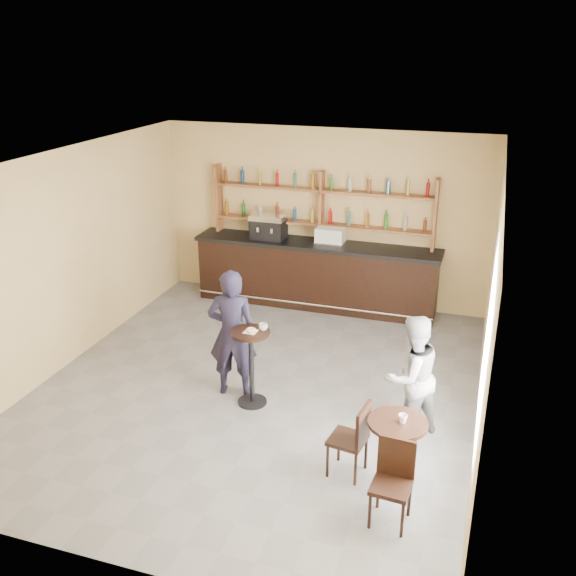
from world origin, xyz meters
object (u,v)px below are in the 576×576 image
(espresso_machine, at_px, (268,227))
(man_main, at_px, (232,333))
(chair_west, at_px, (348,439))
(chair_south, at_px, (391,486))
(pastry_case, at_px, (331,236))
(bar_counter, at_px, (316,274))
(pedestal_table, at_px, (251,368))
(patron_second, at_px, (411,376))
(cafe_table, at_px, (395,454))

(espresso_machine, distance_m, man_main, 3.46)
(espresso_machine, height_order, chair_west, espresso_machine)
(chair_south, bearing_deg, chair_west, 137.01)
(pastry_case, xyz_separation_m, man_main, (-0.51, -3.36, -0.45))
(bar_counter, bearing_deg, chair_west, -70.18)
(pedestal_table, distance_m, patron_second, 2.13)
(bar_counter, distance_m, patron_second, 4.22)
(pastry_case, relative_size, man_main, 0.28)
(pedestal_table, relative_size, cafe_table, 1.30)
(cafe_table, bearing_deg, chair_west, 174.81)
(espresso_machine, xyz_separation_m, patron_second, (3.12, -3.59, -0.63))
(chair_west, height_order, patron_second, patron_second)
(cafe_table, distance_m, patron_second, 1.15)
(espresso_machine, bearing_deg, pedestal_table, -71.65)
(pedestal_table, height_order, chair_west, pedestal_table)
(chair_west, bearing_deg, pedestal_table, -115.60)
(cafe_table, bearing_deg, bar_counter, 115.38)
(pastry_case, height_order, cafe_table, pastry_case)
(cafe_table, distance_m, chair_west, 0.55)
(cafe_table, relative_size, chair_south, 0.91)
(man_main, height_order, patron_second, man_main)
(espresso_machine, bearing_deg, pastry_case, 2.47)
(espresso_machine, bearing_deg, chair_south, -56.45)
(espresso_machine, xyz_separation_m, chair_south, (3.17, -5.27, -0.98))
(bar_counter, height_order, man_main, man_main)
(bar_counter, relative_size, chair_west, 4.89)
(pedestal_table, bearing_deg, man_main, 150.97)
(cafe_table, height_order, patron_second, patron_second)
(man_main, height_order, chair_south, man_main)
(chair_west, distance_m, patron_second, 1.22)
(espresso_machine, xyz_separation_m, man_main, (0.67, -3.36, -0.52))
(espresso_machine, xyz_separation_m, pedestal_table, (1.01, -3.55, -0.89))
(pastry_case, distance_m, patron_second, 4.12)
(espresso_machine, xyz_separation_m, chair_west, (2.57, -4.62, -0.97))
(pastry_case, distance_m, chair_south, 5.71)
(cafe_table, relative_size, chair_west, 0.90)
(man_main, bearing_deg, pedestal_table, 139.00)
(pastry_case, height_order, chair_south, pastry_case)
(pedestal_table, bearing_deg, bar_counter, 91.61)
(chair_south, xyz_separation_m, patron_second, (-0.05, 1.68, 0.34))
(pastry_case, bearing_deg, pedestal_table, -83.89)
(espresso_machine, distance_m, pastry_case, 1.17)
(man_main, bearing_deg, pastry_case, -110.53)
(bar_counter, xyz_separation_m, man_main, (-0.24, -3.36, 0.31))
(cafe_table, bearing_deg, man_main, 152.00)
(chair_south, bearing_deg, cafe_table, 99.06)
(cafe_table, bearing_deg, patron_second, 90.26)
(man_main, bearing_deg, patron_second, 162.79)
(chair_south, bearing_deg, espresso_machine, 125.38)
(bar_counter, distance_m, man_main, 3.38)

